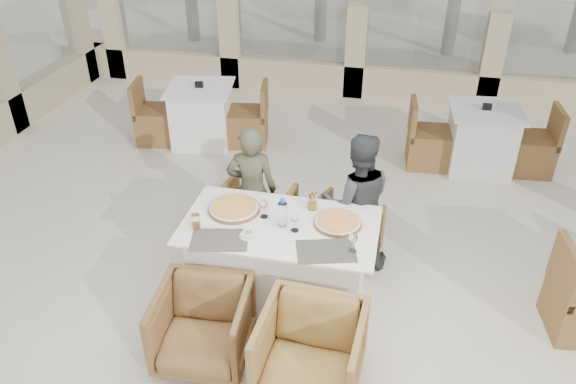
% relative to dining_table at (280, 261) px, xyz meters
% --- Properties ---
extents(ground, '(80.00, 80.00, 0.00)m').
position_rel_dining_table_xyz_m(ground, '(0.07, 0.01, -0.39)').
color(ground, beige).
rests_on(ground, ground).
extents(perimeter_wall_far, '(10.00, 0.34, 1.60)m').
position_rel_dining_table_xyz_m(perimeter_wall_far, '(0.07, 4.81, 0.42)').
color(perimeter_wall_far, beige).
rests_on(perimeter_wall_far, ground).
extents(dining_table, '(1.60, 0.90, 0.77)m').
position_rel_dining_table_xyz_m(dining_table, '(0.00, 0.00, 0.00)').
color(dining_table, white).
rests_on(dining_table, ground).
extents(placemat_near_left, '(0.50, 0.38, 0.00)m').
position_rel_dining_table_xyz_m(placemat_near_left, '(-0.42, -0.31, 0.39)').
color(placemat_near_left, '#57514A').
rests_on(placemat_near_left, dining_table).
extents(placemat_near_right, '(0.51, 0.41, 0.00)m').
position_rel_dining_table_xyz_m(placemat_near_right, '(0.42, -0.27, 0.39)').
color(placemat_near_right, '#4F4A43').
rests_on(placemat_near_right, dining_table).
extents(pizza_left, '(0.54, 0.54, 0.06)m').
position_rel_dining_table_xyz_m(pizza_left, '(-0.43, 0.12, 0.41)').
color(pizza_left, orange).
rests_on(pizza_left, dining_table).
extents(pizza_right, '(0.44, 0.44, 0.05)m').
position_rel_dining_table_xyz_m(pizza_right, '(0.46, 0.10, 0.41)').
color(pizza_right, '#F35721').
rests_on(pizza_right, dining_table).
extents(water_bottle, '(0.09, 0.09, 0.26)m').
position_rel_dining_table_xyz_m(water_bottle, '(0.02, -0.01, 0.51)').
color(water_bottle, '#A9C3DE').
rests_on(water_bottle, dining_table).
extents(wine_glass_centre, '(0.10, 0.10, 0.18)m').
position_rel_dining_table_xyz_m(wine_glass_centre, '(-0.16, 0.08, 0.48)').
color(wine_glass_centre, white).
rests_on(wine_glass_centre, dining_table).
extents(wine_glass_near, '(0.10, 0.10, 0.18)m').
position_rel_dining_table_xyz_m(wine_glass_near, '(0.13, -0.06, 0.48)').
color(wine_glass_near, silver).
rests_on(wine_glass_near, dining_table).
extents(wine_glass_corner, '(0.08, 0.08, 0.18)m').
position_rel_dining_table_xyz_m(wine_glass_corner, '(0.62, -0.23, 0.48)').
color(wine_glass_corner, silver).
rests_on(wine_glass_corner, dining_table).
extents(beer_glass_left, '(0.08, 0.08, 0.13)m').
position_rel_dining_table_xyz_m(beer_glass_left, '(-0.65, -0.20, 0.45)').
color(beer_glass_left, '#C76E1C').
rests_on(beer_glass_left, dining_table).
extents(beer_glass_right, '(0.09, 0.09, 0.16)m').
position_rel_dining_table_xyz_m(beer_glass_right, '(0.21, 0.29, 0.46)').
color(beer_glass_right, orange).
rests_on(beer_glass_right, dining_table).
extents(olive_dish, '(0.12, 0.12, 0.04)m').
position_rel_dining_table_xyz_m(olive_dish, '(-0.21, -0.21, 0.41)').
color(olive_dish, white).
rests_on(olive_dish, dining_table).
extents(armchair_far_left, '(0.79, 0.81, 0.64)m').
position_rel_dining_table_xyz_m(armchair_far_left, '(-0.42, 0.65, -0.06)').
color(armchair_far_left, olive).
rests_on(armchair_far_left, ground).
extents(armchair_far_right, '(0.81, 0.82, 0.57)m').
position_rel_dining_table_xyz_m(armchair_far_right, '(0.44, 0.64, -0.10)').
color(armchair_far_right, brown).
rests_on(armchair_far_right, ground).
extents(armchair_near_left, '(0.73, 0.75, 0.64)m').
position_rel_dining_table_xyz_m(armchair_near_left, '(-0.42, -0.80, -0.07)').
color(armchair_near_left, brown).
rests_on(armchair_near_left, ground).
extents(armchair_near_right, '(0.76, 0.78, 0.67)m').
position_rel_dining_table_xyz_m(armchair_near_right, '(0.43, -0.90, -0.05)').
color(armchair_near_right, olive).
rests_on(armchair_near_right, ground).
extents(diner_left, '(0.51, 0.38, 1.29)m').
position_rel_dining_table_xyz_m(diner_left, '(-0.43, 0.66, 0.26)').
color(diner_left, '#4D4D38').
rests_on(diner_left, ground).
extents(diner_right, '(0.76, 0.65, 1.34)m').
position_rel_dining_table_xyz_m(diner_right, '(0.56, 0.62, 0.29)').
color(diner_right, '#3C3F42').
rests_on(diner_right, ground).
extents(bg_table_a, '(1.75, 1.08, 0.77)m').
position_rel_dining_table_xyz_m(bg_table_a, '(-1.69, 2.73, 0.00)').
color(bg_table_a, white).
rests_on(bg_table_a, ground).
extents(bg_table_b, '(1.70, 0.95, 0.77)m').
position_rel_dining_table_xyz_m(bg_table_b, '(1.83, 2.78, 0.00)').
color(bg_table_b, silver).
rests_on(bg_table_b, ground).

